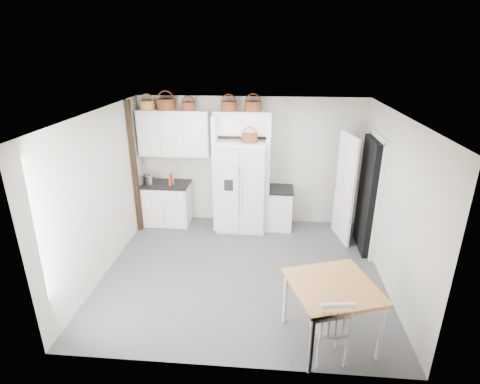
{
  "coord_description": "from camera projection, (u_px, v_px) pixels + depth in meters",
  "views": [
    {
      "loc": [
        0.42,
        -5.3,
        3.5
      ],
      "look_at": [
        -0.08,
        0.4,
        1.26
      ],
      "focal_mm": 28.0,
      "sensor_mm": 36.0,
      "label": 1
    }
  ],
  "objects": [
    {
      "name": "floor",
      "position": [
        242.0,
        271.0,
        6.23
      ],
      "size": [
        4.5,
        4.5,
        0.0
      ],
      "primitive_type": "plane",
      "color": "#424242",
      "rests_on": "ground"
    },
    {
      "name": "ceiling",
      "position": [
        243.0,
        114.0,
        5.28
      ],
      "size": [
        4.5,
        4.5,
        0.0
      ],
      "primitive_type": "plane",
      "color": "white",
      "rests_on": "wall_back"
    },
    {
      "name": "wall_back",
      "position": [
        250.0,
        162.0,
        7.61
      ],
      "size": [
        4.5,
        0.0,
        4.5
      ],
      "primitive_type": "plane",
      "rotation": [
        1.57,
        0.0,
        0.0
      ],
      "color": "#B7B19F",
      "rests_on": "floor"
    },
    {
      "name": "wall_left",
      "position": [
        102.0,
        194.0,
        5.94
      ],
      "size": [
        0.0,
        4.0,
        4.0
      ],
      "primitive_type": "plane",
      "rotation": [
        1.57,
        0.0,
        1.57
      ],
      "color": "#B7B19F",
      "rests_on": "floor"
    },
    {
      "name": "wall_right",
      "position": [
        393.0,
        204.0,
        5.58
      ],
      "size": [
        0.0,
        4.0,
        4.0
      ],
      "primitive_type": "plane",
      "rotation": [
        1.57,
        0.0,
        -1.57
      ],
      "color": "#B7B19F",
      "rests_on": "floor"
    },
    {
      "name": "refrigerator",
      "position": [
        242.0,
        185.0,
        7.45
      ],
      "size": [
        0.94,
        0.75,
        1.81
      ],
      "primitive_type": "cube",
      "color": "silver",
      "rests_on": "floor"
    },
    {
      "name": "base_cab_left",
      "position": [
        167.0,
        204.0,
        7.79
      ],
      "size": [
        0.91,
        0.58,
        0.85
      ],
      "primitive_type": "cube",
      "color": "white",
      "rests_on": "floor"
    },
    {
      "name": "base_cab_right",
      "position": [
        280.0,
        209.0,
        7.61
      ],
      "size": [
        0.46,
        0.55,
        0.81
      ],
      "primitive_type": "cube",
      "color": "white",
      "rests_on": "floor"
    },
    {
      "name": "dining_table",
      "position": [
        330.0,
        313.0,
        4.64
      ],
      "size": [
        1.24,
        1.24,
        0.82
      ],
      "primitive_type": "cube",
      "rotation": [
        0.0,
        0.0,
        0.31
      ],
      "color": "#A06734",
      "rests_on": "floor"
    },
    {
      "name": "windsor_chair",
      "position": [
        330.0,
        325.0,
        4.34
      ],
      "size": [
        0.52,
        0.48,
        0.95
      ],
      "primitive_type": "cube",
      "rotation": [
        0.0,
        0.0,
        0.14
      ],
      "color": "white",
      "rests_on": "floor"
    },
    {
      "name": "counter_left",
      "position": [
        166.0,
        184.0,
        7.63
      ],
      "size": [
        0.95,
        0.62,
        0.04
      ],
      "primitive_type": "cube",
      "color": "black",
      "rests_on": "base_cab_left"
    },
    {
      "name": "counter_right",
      "position": [
        281.0,
        189.0,
        7.46
      ],
      "size": [
        0.5,
        0.59,
        0.04
      ],
      "primitive_type": "cube",
      "color": "black",
      "rests_on": "base_cab_right"
    },
    {
      "name": "toaster",
      "position": [
        147.0,
        180.0,
        7.52
      ],
      "size": [
        0.32,
        0.22,
        0.2
      ],
      "primitive_type": "cube",
      "rotation": [
        0.0,
        0.0,
        -0.19
      ],
      "color": "silver",
      "rests_on": "counter_left"
    },
    {
      "name": "cookbook_red",
      "position": [
        171.0,
        179.0,
        7.5
      ],
      "size": [
        0.05,
        0.16,
        0.23
      ],
      "primitive_type": "cube",
      "rotation": [
        0.0,
        0.0,
        -0.11
      ],
      "color": "#B6310E",
      "rests_on": "counter_left"
    },
    {
      "name": "cookbook_cream",
      "position": [
        171.0,
        180.0,
        7.5
      ],
      "size": [
        0.06,
        0.15,
        0.21
      ],
      "primitive_type": "cube",
      "rotation": [
        0.0,
        0.0,
        -0.2
      ],
      "color": "beige",
      "rests_on": "counter_left"
    },
    {
      "name": "basket_upper_a",
      "position": [
        147.0,
        105.0,
        7.2
      ],
      "size": [
        0.29,
        0.29,
        0.17
      ],
      "primitive_type": "cylinder",
      "color": "#9F692C",
      "rests_on": "upper_cabinet"
    },
    {
      "name": "basket_upper_b",
      "position": [
        166.0,
        104.0,
        7.17
      ],
      "size": [
        0.35,
        0.35,
        0.21
      ],
      "primitive_type": "cylinder",
      "color": "brown",
      "rests_on": "upper_cabinet"
    },
    {
      "name": "basket_upper_c",
      "position": [
        189.0,
        106.0,
        7.14
      ],
      "size": [
        0.27,
        0.27,
        0.15
      ],
      "primitive_type": "cylinder",
      "color": "brown",
      "rests_on": "upper_cabinet"
    },
    {
      "name": "basket_bridge_a",
      "position": [
        229.0,
        106.0,
        7.07
      ],
      "size": [
        0.31,
        0.31,
        0.17
      ],
      "primitive_type": "cylinder",
      "color": "brown",
      "rests_on": "bridge_cabinet"
    },
    {
      "name": "basket_bridge_b",
      "position": [
        253.0,
        106.0,
        7.04
      ],
      "size": [
        0.32,
        0.32,
        0.18
      ],
      "primitive_type": "cylinder",
      "color": "brown",
      "rests_on": "bridge_cabinet"
    },
    {
      "name": "basket_fridge_b",
      "position": [
        250.0,
        138.0,
        6.98
      ],
      "size": [
        0.29,
        0.29,
        0.16
      ],
      "primitive_type": "cylinder",
      "color": "brown",
      "rests_on": "refrigerator"
    },
    {
      "name": "upper_cabinet",
      "position": [
        174.0,
        133.0,
        7.36
      ],
      "size": [
        1.4,
        0.34,
        0.9
      ],
      "primitive_type": "cube",
      "color": "white",
      "rests_on": "wall_back"
    },
    {
      "name": "bridge_cabinet",
      "position": [
        243.0,
        123.0,
        7.17
      ],
      "size": [
        1.12,
        0.34,
        0.45
      ],
      "primitive_type": "cube",
      "color": "white",
      "rests_on": "wall_back"
    },
    {
      "name": "fridge_panel_left",
      "position": [
        216.0,
        172.0,
        7.44
      ],
      "size": [
        0.08,
        0.6,
        2.3
      ],
      "primitive_type": "cube",
      "color": "white",
      "rests_on": "floor"
    },
    {
      "name": "fridge_panel_right",
      "position": [
        268.0,
        174.0,
        7.36
      ],
      "size": [
        0.08,
        0.6,
        2.3
      ],
      "primitive_type": "cube",
      "color": "white",
      "rests_on": "floor"
    },
    {
      "name": "trim_post",
      "position": [
        134.0,
        169.0,
        7.19
      ],
      "size": [
        0.09,
        0.09,
        2.6
      ],
      "primitive_type": "cube",
      "color": "black",
      "rests_on": "floor"
    },
    {
      "name": "doorway_void",
      "position": [
        369.0,
        196.0,
        6.61
      ],
      "size": [
        0.18,
        0.85,
        2.05
      ],
      "primitive_type": "cube",
      "color": "black",
      "rests_on": "floor"
    },
    {
      "name": "door_slab",
      "position": [
        345.0,
        189.0,
        6.95
      ],
      "size": [
        0.21,
        0.79,
        2.05
      ],
      "primitive_type": "cube",
      "rotation": [
        0.0,
        0.0,
        -1.36
      ],
      "color": "white",
      "rests_on": "floor"
    }
  ]
}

